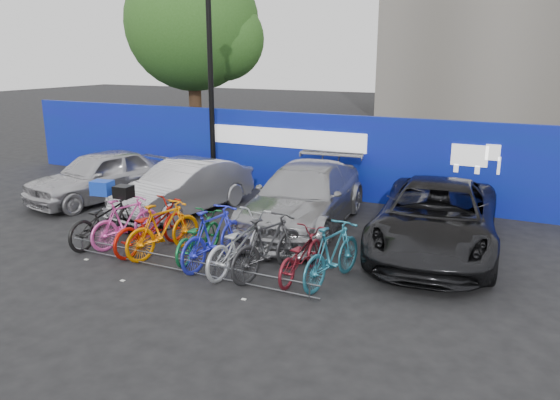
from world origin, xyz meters
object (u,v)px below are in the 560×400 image
Objects in this scene: car_0 at (100,176)px; bike_7 at (268,246)px; car_1 at (184,187)px; bike_8 at (301,255)px; bike_rack at (184,265)px; bike_1 at (126,221)px; tree at (198,27)px; bike_4 at (198,236)px; bike_0 at (105,219)px; bike_5 at (213,236)px; bike_2 at (151,227)px; bike_9 at (332,254)px; bike_6 at (239,243)px; car_3 at (436,218)px; lamppost at (211,81)px; bike_3 at (163,229)px; car_2 at (304,197)px.

bike_7 is (6.80, -2.78, -0.13)m from car_0.
bike_8 is at bearing -22.28° from car_1.
bike_8 reaches higher than bike_rack.
tree is at bearing -51.83° from bike_1.
bike_8 is at bearing 173.97° from bike_4.
bike_5 is at bearing -179.68° from bike_0.
car_0 is 2.37× the size of bike_1.
bike_2 is 4.04m from bike_9.
bike_6 is (3.45, -0.07, 0.00)m from bike_0.
bike_6 is at bearing -145.42° from car_3.
lamppost is 2.94× the size of bike_0.
bike_4 is at bearing -41.65° from car_1.
bike_8 is at bearing -167.27° from bike_1.
bike_5 is 1.04× the size of bike_9.
bike_6 is 0.63m from bike_7.
bike_rack is 1.58m from bike_2.
car_3 is 5.67m from bike_3.
car_0 is 6.78m from bike_6.
bike_4 is (5.09, -2.57, -0.26)m from car_0.
bike_0 is (-0.17, -2.71, -0.14)m from car_1.
bike_rack is at bearing -61.93° from lamppost.
bike_7 is at bearing -50.53° from tree.
bike_1 is at bearing -64.53° from tree.
lamppost reaches higher than bike_8.
bike_0 is 1.10× the size of bike_9.
car_3 reaches higher than bike_6.
bike_2 reaches higher than bike_8.
bike_5 is (0.50, -0.20, 0.13)m from bike_4.
bike_2 is at bearing -0.27° from bike_4.
lamppost reaches higher than bike_0.
tree is at bearing -45.80° from bike_3.
bike_0 reaches higher than bike_4.
bike_3 is at bearing -59.81° from tree.
tree is at bearing -47.86° from bike_6.
bike_6 is (2.94, -0.15, 0.02)m from bike_1.
car_2 reaches higher than bike_3.
car_1 is (4.36, -7.26, -4.39)m from tree.
bike_rack is at bearing 166.68° from bike_0.
bike_1 is 0.88× the size of bike_2.
car_3 reaches higher than bike_2.
tree is at bearing -52.83° from bike_2.
bike_6 is at bearing -52.88° from lamppost.
bike_8 is at bearing -168.05° from bike_6.
car_0 is 2.08× the size of bike_2.
bike_rack is 2.84m from bike_9.
bike_2 is at bearing -70.62° from lamppost.
tree is 13.55m from bike_rack.
bike_5 is (7.05, -10.03, -4.48)m from tree.
car_2 is 2.71× the size of bike_3.
car_0 is at bearing -26.29° from bike_1.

